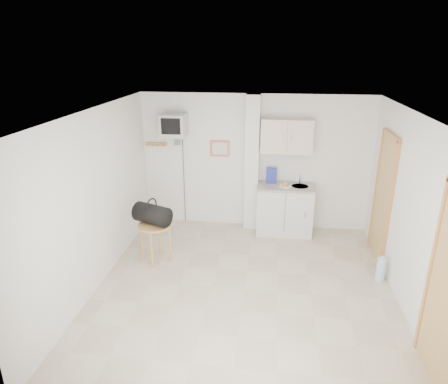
# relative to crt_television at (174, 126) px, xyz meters

# --- Properties ---
(ground) EXTENTS (4.50, 4.50, 0.00)m
(ground) POSITION_rel_crt_television_xyz_m (1.45, -2.02, -1.94)
(ground) COLOR #BFB398
(ground) RESTS_ON ground
(room_envelope) EXTENTS (4.24, 4.54, 2.55)m
(room_envelope) POSITION_rel_crt_television_xyz_m (1.69, -1.93, -0.40)
(room_envelope) COLOR white
(room_envelope) RESTS_ON ground
(kitchenette) EXTENTS (1.03, 0.58, 2.10)m
(kitchenette) POSITION_rel_crt_television_xyz_m (2.02, -0.02, -1.13)
(kitchenette) COLOR silver
(kitchenette) RESTS_ON ground
(crt_television) EXTENTS (0.44, 0.45, 2.15)m
(crt_television) POSITION_rel_crt_television_xyz_m (0.00, 0.00, 0.00)
(crt_television) COLOR slate
(crt_television) RESTS_ON ground
(round_table) EXTENTS (0.53, 0.53, 0.64)m
(round_table) POSITION_rel_crt_television_xyz_m (-0.02, -1.39, -1.39)
(round_table) COLOR tan
(round_table) RESTS_ON ground
(duffel_bag) EXTENTS (0.65, 0.51, 0.43)m
(duffel_bag) POSITION_rel_crt_television_xyz_m (-0.06, -1.36, -1.13)
(duffel_bag) COLOR black
(duffel_bag) RESTS_ON round_table
(water_bottle) EXTENTS (0.13, 0.13, 0.40)m
(water_bottle) POSITION_rel_crt_television_xyz_m (3.43, -1.52, -1.76)
(water_bottle) COLOR #AED4EB
(water_bottle) RESTS_ON ground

